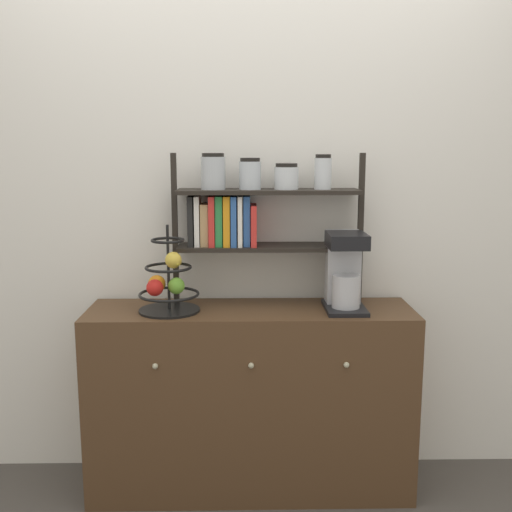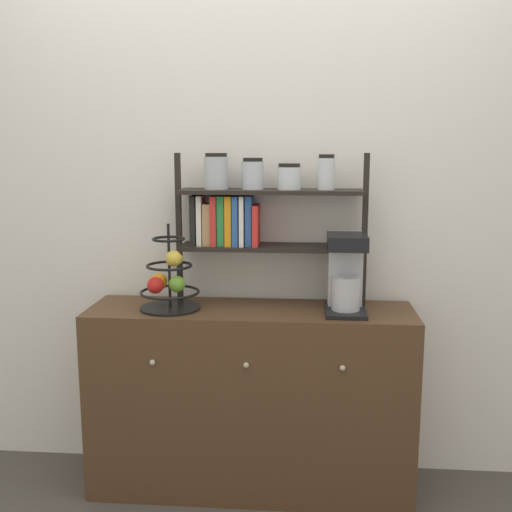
{
  "view_description": "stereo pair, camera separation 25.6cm",
  "coord_description": "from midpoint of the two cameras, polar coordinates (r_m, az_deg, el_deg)",
  "views": [
    {
      "loc": [
        -0.02,
        -2.33,
        1.52
      ],
      "look_at": [
        0.02,
        0.19,
        1.07
      ],
      "focal_mm": 42.0,
      "sensor_mm": 36.0,
      "label": 1
    },
    {
      "loc": [
        0.23,
        -2.33,
        1.52
      ],
      "look_at": [
        0.02,
        0.19,
        1.07
      ],
      "focal_mm": 42.0,
      "sensor_mm": 36.0,
      "label": 2
    }
  ],
  "objects": [
    {
      "name": "ground_plane",
      "position": [
        2.79,
        -3.32,
        -23.09
      ],
      "size": [
        12.0,
        12.0,
        0.0
      ],
      "primitive_type": "plane",
      "color": "#47423D"
    },
    {
      "name": "wall_back",
      "position": [
        2.77,
        -3.25,
        5.45
      ],
      "size": [
        7.0,
        0.05,
        2.6
      ],
      "primitive_type": "cube",
      "color": "silver",
      "rests_on": "ground_plane"
    },
    {
      "name": "sideboard",
      "position": [
        2.76,
        -3.25,
        -13.54
      ],
      "size": [
        1.42,
        0.41,
        0.84
      ],
      "color": "#4C331E",
      "rests_on": "ground_plane"
    },
    {
      "name": "coffee_maker",
      "position": [
        2.6,
        5.65,
        -1.33
      ],
      "size": [
        0.17,
        0.26,
        0.34
      ],
      "color": "black",
      "rests_on": "sideboard"
    },
    {
      "name": "fruit_stand",
      "position": [
        2.6,
        -11.22,
        -2.58
      ],
      "size": [
        0.26,
        0.26,
        0.37
      ],
      "color": "black",
      "rests_on": "sideboard"
    },
    {
      "name": "shelf_hutch",
      "position": [
        2.65,
        -3.62,
        4.5
      ],
      "size": [
        0.85,
        0.2,
        0.67
      ],
      "color": "black",
      "rests_on": "sideboard"
    }
  ]
}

